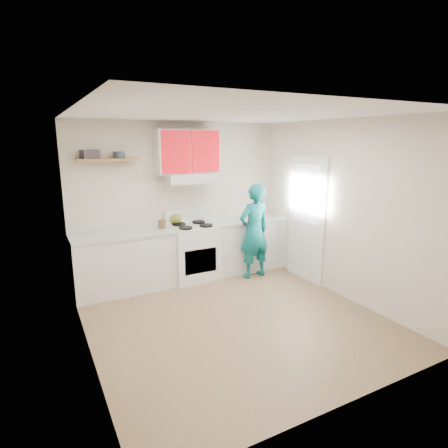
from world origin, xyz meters
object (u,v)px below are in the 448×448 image
tin (119,155)px  kettle (175,219)px  stove (193,252)px  crock (162,225)px  person (254,231)px

tin → kettle: tin is taller
kettle → tin: bearing=167.7°
tin → kettle: (0.87, 0.05, -1.08)m
stove → crock: bearing=174.8°
stove → tin: size_ratio=5.61×
crock → tin: bearing=165.2°
tin → kettle: 1.39m
stove → kettle: kettle is taller
stove → crock: 0.72m
stove → kettle: size_ratio=4.41×
crock → kettle: bearing=34.4°
stove → crock: (-0.50, 0.05, 0.52)m
tin → person: size_ratio=0.10×
tin → crock: size_ratio=1.06×
stove → tin: 1.96m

